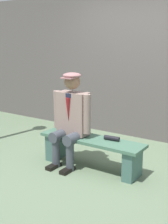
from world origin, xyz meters
TOP-DOWN VIEW (x-y plane):
  - ground_plane at (0.00, 0.00)m, footprint 30.00×30.00m
  - bench at (0.00, 0.00)m, footprint 1.49×0.39m
  - seated_man at (0.30, 0.05)m, footprint 0.60×0.55m
  - rolled_magazine at (-0.27, -0.07)m, footprint 0.21×0.08m
  - stadium_wall at (0.00, -1.69)m, footprint 12.00×0.24m

SIDE VIEW (x-z plane):
  - ground_plane at x=0.00m, z-range 0.00..0.00m
  - bench at x=0.00m, z-range 0.07..0.49m
  - rolled_magazine at x=-0.27m, z-range 0.42..0.48m
  - seated_man at x=0.30m, z-range 0.05..1.35m
  - stadium_wall at x=0.00m, z-range 0.00..2.53m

